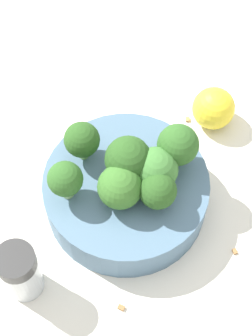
# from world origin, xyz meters

# --- Properties ---
(ground_plane) EXTENTS (3.00, 3.00, 0.00)m
(ground_plane) POSITION_xyz_m (0.00, 0.00, 0.00)
(ground_plane) COLOR silver
(bowl) EXTENTS (0.18, 0.18, 0.05)m
(bowl) POSITION_xyz_m (0.00, 0.00, 0.02)
(bowl) COLOR slate
(bowl) RESTS_ON ground_plane
(broccoli_floret_0) EXTENTS (0.05, 0.05, 0.05)m
(broccoli_floret_0) POSITION_xyz_m (0.00, -0.02, 0.08)
(broccoli_floret_0) COLOR #7A9E5B
(broccoli_floret_0) RESTS_ON bowl
(broccoli_floret_1) EXTENTS (0.04, 0.04, 0.05)m
(broccoli_floret_1) POSITION_xyz_m (0.04, -0.02, 0.08)
(broccoli_floret_1) COLOR #84AD66
(broccoli_floret_1) RESTS_ON bowl
(broccoli_floret_2) EXTENTS (0.05, 0.05, 0.05)m
(broccoli_floret_2) POSITION_xyz_m (0.03, 0.01, 0.08)
(broccoli_floret_2) COLOR #7A9E5B
(broccoli_floret_2) RESTS_ON bowl
(broccoli_floret_3) EXTENTS (0.05, 0.05, 0.06)m
(broccoli_floret_3) POSITION_xyz_m (-0.00, 0.01, 0.08)
(broccoli_floret_3) COLOR #7A9E5B
(broccoli_floret_3) RESTS_ON bowl
(broccoli_floret_4) EXTENTS (0.04, 0.04, 0.05)m
(broccoli_floret_4) POSITION_xyz_m (-0.05, 0.02, 0.08)
(broccoli_floret_4) COLOR #84AD66
(broccoli_floret_4) RESTS_ON bowl
(broccoli_floret_5) EXTENTS (0.04, 0.04, 0.05)m
(broccoli_floret_5) POSITION_xyz_m (-0.06, -0.03, 0.08)
(broccoli_floret_5) COLOR #8EB770
(broccoli_floret_5) RESTS_ON bowl
(broccoli_floret_6) EXTENTS (0.04, 0.04, 0.06)m
(broccoli_floret_6) POSITION_xyz_m (0.05, 0.04, 0.09)
(broccoli_floret_6) COLOR #7A9E5B
(broccoli_floret_6) RESTS_ON bowl
(pepper_shaker) EXTENTS (0.04, 0.04, 0.08)m
(pepper_shaker) POSITION_xyz_m (-0.07, -0.13, 0.04)
(pepper_shaker) COLOR #B2B7BC
(pepper_shaker) RESTS_ON ground_plane
(lemon_wedge) EXTENTS (0.05, 0.05, 0.05)m
(lemon_wedge) POSITION_xyz_m (0.07, 0.14, 0.03)
(lemon_wedge) COLOR yellow
(lemon_wedge) RESTS_ON ground_plane
(almond_crumb_0) EXTENTS (0.01, 0.01, 0.01)m
(almond_crumb_0) POSITION_xyz_m (0.04, 0.13, 0.00)
(almond_crumb_0) COLOR #AD7F4C
(almond_crumb_0) RESTS_ON ground_plane
(almond_crumb_1) EXTENTS (0.01, 0.01, 0.01)m
(almond_crumb_1) POSITION_xyz_m (0.13, -0.02, 0.00)
(almond_crumb_1) COLOR olive
(almond_crumb_1) RESTS_ON ground_plane
(almond_crumb_3) EXTENTS (0.01, 0.01, 0.01)m
(almond_crumb_3) POSITION_xyz_m (0.03, -0.12, 0.00)
(almond_crumb_3) COLOR olive
(almond_crumb_3) RESTS_ON ground_plane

